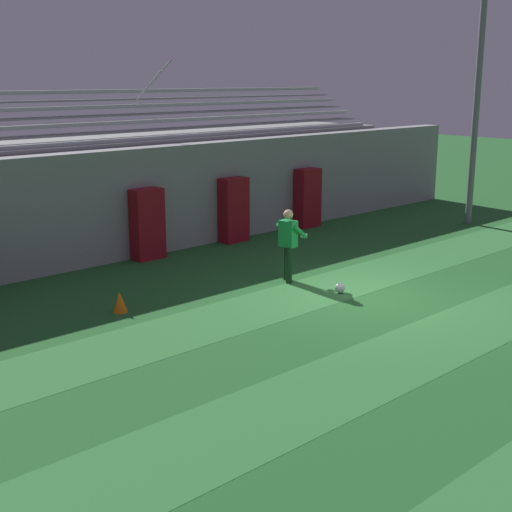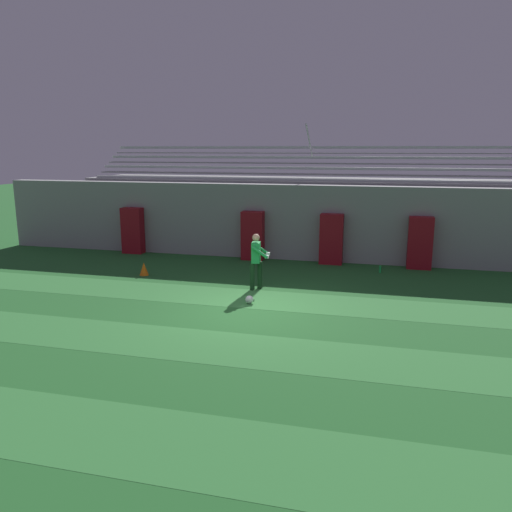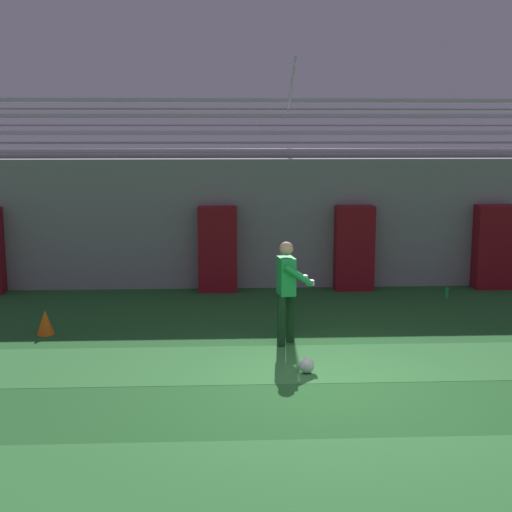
% 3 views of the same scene
% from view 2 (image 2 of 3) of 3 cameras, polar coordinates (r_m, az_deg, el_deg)
% --- Properties ---
extents(ground_plane, '(80.00, 80.00, 0.00)m').
position_cam_2_polar(ground_plane, '(12.94, -0.70, -6.30)').
color(ground_plane, '#236028').
extents(turf_stripe_near, '(28.00, 1.76, 0.01)m').
position_cam_2_polar(turf_stripe_near, '(7.81, -12.74, -19.77)').
color(turf_stripe_near, '#337A38').
rests_on(turf_stripe_near, ground).
extents(turf_stripe_mid, '(28.00, 1.76, 0.01)m').
position_cam_2_polar(turf_stripe_mid, '(10.72, -4.14, -10.34)').
color(turf_stripe_mid, '#337A38').
rests_on(turf_stripe_mid, ground).
extents(turf_stripe_far, '(28.00, 1.76, 0.01)m').
position_cam_2_polar(turf_stripe_far, '(13.91, 0.41, -4.96)').
color(turf_stripe_far, '#337A38').
rests_on(turf_stripe_far, ground).
extents(back_wall, '(24.00, 0.60, 2.80)m').
position_cam_2_polar(back_wall, '(18.83, 4.37, 3.89)').
color(back_wall, gray).
rests_on(back_wall, ground).
extents(padding_pillar_gate_left, '(0.82, 0.44, 1.82)m').
position_cam_2_polar(padding_pillar_gate_left, '(18.68, -0.38, 2.33)').
color(padding_pillar_gate_left, maroon).
rests_on(padding_pillar_gate_left, ground).
extents(padding_pillar_gate_right, '(0.82, 0.44, 1.82)m').
position_cam_2_polar(padding_pillar_gate_right, '(18.17, 8.61, 1.92)').
color(padding_pillar_gate_right, maroon).
rests_on(padding_pillar_gate_right, ground).
extents(padding_pillar_far_left, '(0.82, 0.44, 1.82)m').
position_cam_2_polar(padding_pillar_far_left, '(20.46, -13.90, 2.84)').
color(padding_pillar_far_left, maroon).
rests_on(padding_pillar_far_left, ground).
extents(padding_pillar_far_right, '(0.82, 0.44, 1.82)m').
position_cam_2_polar(padding_pillar_far_right, '(18.15, 18.24, 1.43)').
color(padding_pillar_far_right, maroon).
rests_on(padding_pillar_far_right, ground).
extents(bleacher_stand, '(18.00, 3.35, 5.03)m').
position_cam_2_polar(bleacher_stand, '(20.76, 5.32, 4.92)').
color(bleacher_stand, gray).
rests_on(bleacher_stand, ground).
extents(goalkeeper, '(0.59, 0.63, 1.67)m').
position_cam_2_polar(goalkeeper, '(14.67, 0.06, -0.22)').
color(goalkeeper, '#143319').
rests_on(goalkeeper, ground).
extents(soccer_ball, '(0.22, 0.22, 0.22)m').
position_cam_2_polar(soccer_ball, '(13.52, -0.76, -5.00)').
color(soccer_ball, white).
rests_on(soccer_ball, ground).
extents(traffic_cone, '(0.30, 0.30, 0.42)m').
position_cam_2_polar(traffic_cone, '(16.89, -12.68, -1.45)').
color(traffic_cone, orange).
rests_on(traffic_cone, ground).
extents(water_bottle, '(0.07, 0.07, 0.24)m').
position_cam_2_polar(water_bottle, '(17.33, 14.01, -1.48)').
color(water_bottle, green).
rests_on(water_bottle, ground).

